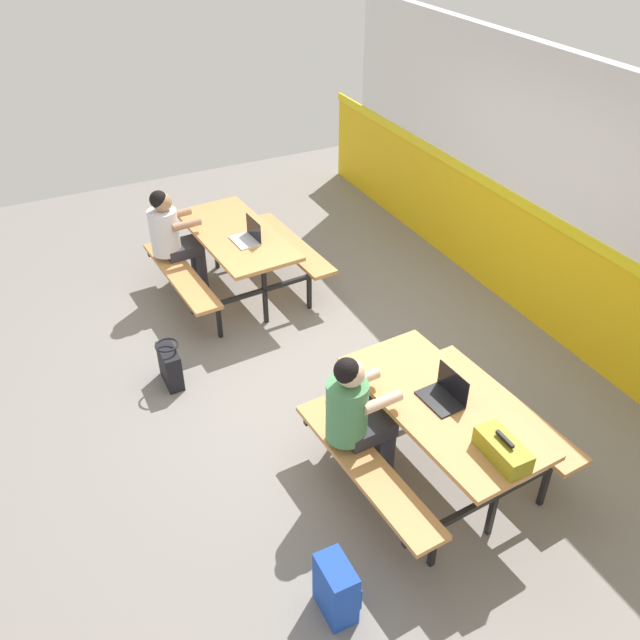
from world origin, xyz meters
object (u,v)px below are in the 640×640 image
(laptop_silver, at_px, (248,237))
(backpack_dark, at_px, (337,589))
(picnic_table_right, at_px, (439,420))
(toolbox_grey, at_px, (503,449))
(laptop_dark, at_px, (444,394))
(student_further, at_px, (356,411))
(picnic_table_left, at_px, (237,247))
(student_nearer, at_px, (172,234))
(tote_bag_bright, at_px, (170,365))

(laptop_silver, distance_m, backpack_dark, 3.69)
(laptop_silver, bearing_deg, picnic_table_right, 7.09)
(laptop_silver, distance_m, toolbox_grey, 3.50)
(laptop_silver, bearing_deg, laptop_dark, 7.86)
(student_further, height_order, toolbox_grey, student_further)
(student_further, bearing_deg, laptop_silver, 175.34)
(picnic_table_right, bearing_deg, laptop_silver, -172.91)
(student_further, relative_size, backpack_dark, 2.74)
(picnic_table_right, bearing_deg, laptop_dark, 128.55)
(picnic_table_left, bearing_deg, student_nearer, -119.37)
(student_further, bearing_deg, backpack_dark, -34.37)
(student_nearer, bearing_deg, picnic_table_left, 60.63)
(picnic_table_left, distance_m, backpack_dark, 3.86)
(laptop_silver, relative_size, tote_bag_bright, 0.78)
(toolbox_grey, bearing_deg, backpack_dark, -86.86)
(student_nearer, xyz_separation_m, toolbox_grey, (4.03, 1.03, 0.10))
(picnic_table_right, bearing_deg, toolbox_grey, 3.96)
(student_further, distance_m, laptop_silver, 2.66)
(toolbox_grey, bearing_deg, student_further, -143.47)
(laptop_dark, xyz_separation_m, tote_bag_bright, (-1.94, -1.53, -0.59))
(student_further, bearing_deg, toolbox_grey, 36.53)
(picnic_table_right, xyz_separation_m, backpack_dark, (0.67, -1.19, -0.36))
(student_further, distance_m, tote_bag_bright, 2.04)
(laptop_dark, relative_size, tote_bag_bright, 0.78)
(toolbox_grey, xyz_separation_m, tote_bag_bright, (-2.57, -1.54, -0.62))
(laptop_dark, distance_m, backpack_dark, 1.52)
(student_further, relative_size, tote_bag_bright, 2.81)
(student_nearer, bearing_deg, picnic_table_right, 16.15)
(picnic_table_left, xyz_separation_m, laptop_dark, (3.07, 0.45, 0.22))
(student_nearer, height_order, toolbox_grey, student_nearer)
(picnic_table_right, height_order, tote_bag_bright, picnic_table_right)
(picnic_table_right, xyz_separation_m, student_further, (-0.23, -0.57, 0.14))
(toolbox_grey, bearing_deg, tote_bag_bright, -149.11)
(laptop_silver, bearing_deg, toolbox_grey, 6.55)
(toolbox_grey, relative_size, tote_bag_bright, 0.93)
(picnic_table_left, xyz_separation_m, picnic_table_right, (3.10, 0.41, 0.00))
(laptop_silver, distance_m, laptop_dark, 2.88)
(laptop_silver, xyz_separation_m, laptop_dark, (2.85, 0.39, 0.00))
(laptop_silver, height_order, tote_bag_bright, laptop_silver)
(picnic_table_left, height_order, student_further, student_further)
(student_further, bearing_deg, student_nearer, -172.56)
(picnic_table_left, height_order, toolbox_grey, toolbox_grey)
(laptop_silver, xyz_separation_m, toolbox_grey, (3.48, 0.40, 0.02))
(picnic_table_right, height_order, laptop_silver, laptop_silver)
(picnic_table_right, distance_m, student_further, 0.63)
(picnic_table_left, relative_size, student_further, 1.39)
(student_further, distance_m, backpack_dark, 1.19)
(student_further, height_order, laptop_silver, student_further)
(student_nearer, xyz_separation_m, backpack_dark, (4.09, -0.20, -0.49))
(student_further, bearing_deg, picnic_table_left, 176.74)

